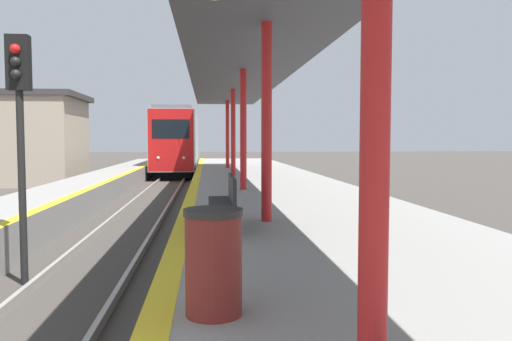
% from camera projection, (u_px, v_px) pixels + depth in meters
% --- Properties ---
extents(train, '(2.68, 22.82, 4.49)m').
position_uv_depth(train, '(181.00, 142.00, 40.00)').
color(train, black).
rests_on(train, ground).
extents(signal_near, '(0.36, 0.31, 4.13)m').
position_uv_depth(signal_near, '(20.00, 111.00, 8.18)').
color(signal_near, black).
rests_on(signal_near, ground).
extents(station_canopy, '(3.42, 30.65, 3.94)m').
position_uv_depth(station_canopy, '(243.00, 68.00, 15.36)').
color(station_canopy, red).
rests_on(station_canopy, platform_right).
extents(trash_bin, '(0.53, 0.53, 0.94)m').
position_uv_depth(trash_bin, '(214.00, 262.00, 4.39)').
color(trash_bin, maroon).
rests_on(trash_bin, platform_right).
extents(bench, '(0.44, 1.72, 0.92)m').
position_uv_depth(bench, '(225.00, 201.00, 8.65)').
color(bench, '#28282D').
rests_on(bench, platform_right).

